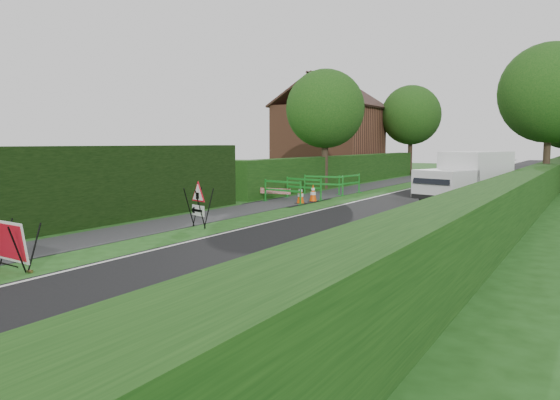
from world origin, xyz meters
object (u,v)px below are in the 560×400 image
at_px(hatchback_car, 492,174).
at_px(works_van, 467,177).
at_px(triangle_sign, 197,201).
at_px(red_rect_sign, 10,242).

bearing_deg(hatchback_car, works_van, -87.74).
xyz_separation_m(triangle_sign, works_van, (5.71, 10.91, 0.34)).
bearing_deg(red_rect_sign, hatchback_car, 86.97).
xyz_separation_m(red_rect_sign, triangle_sign, (-0.20, 6.28, 0.27)).
height_order(red_rect_sign, works_van, works_van).
relative_size(works_van, hatchback_car, 1.35).
height_order(triangle_sign, works_van, works_van).
xyz_separation_m(red_rect_sign, hatchback_car, (4.59, 28.94, 0.08)).
bearing_deg(works_van, hatchback_car, 113.64).
bearing_deg(red_rect_sign, triangle_sign, 97.79).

